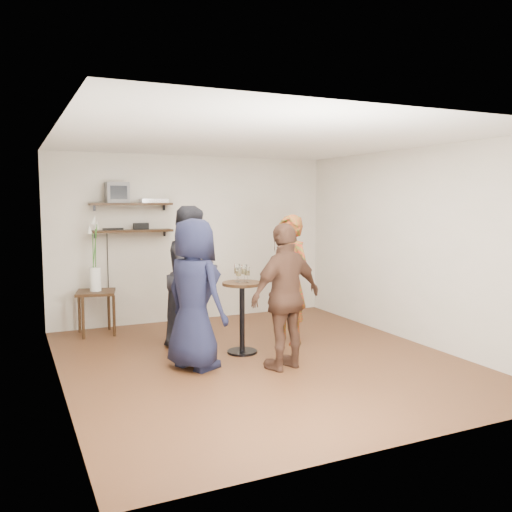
{
  "coord_description": "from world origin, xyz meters",
  "views": [
    {
      "loc": [
        -2.69,
        -5.71,
        1.92
      ],
      "look_at": [
        0.12,
        0.4,
        1.21
      ],
      "focal_mm": 38.0,
      "sensor_mm": 36.0,
      "label": 1
    }
  ],
  "objects": [
    {
      "name": "room",
      "position": [
        0.0,
        0.0,
        1.3
      ],
      "size": [
        4.58,
        5.08,
        2.68
      ],
      "color": "#472517",
      "rests_on": "ground"
    },
    {
      "name": "shelf_upper",
      "position": [
        -1.0,
        2.38,
        1.85
      ],
      "size": [
        1.2,
        0.25,
        0.04
      ],
      "primitive_type": "cube",
      "color": "black",
      "rests_on": "room"
    },
    {
      "name": "shelf_lower",
      "position": [
        -1.0,
        2.38,
        1.45
      ],
      "size": [
        1.2,
        0.25,
        0.04
      ],
      "primitive_type": "cube",
      "color": "black",
      "rests_on": "room"
    },
    {
      "name": "crt_monitor",
      "position": [
        -1.21,
        2.38,
        2.02
      ],
      "size": [
        0.32,
        0.3,
        0.3
      ],
      "primitive_type": "cube",
      "color": "#59595B",
      "rests_on": "shelf_upper"
    },
    {
      "name": "dvd_deck",
      "position": [
        -0.67,
        2.38,
        1.9
      ],
      "size": [
        0.4,
        0.24,
        0.06
      ],
      "primitive_type": "cube",
      "color": "silver",
      "rests_on": "shelf_upper"
    },
    {
      "name": "radio",
      "position": [
        -0.87,
        2.38,
        1.52
      ],
      "size": [
        0.22,
        0.1,
        0.1
      ],
      "primitive_type": "cube",
      "color": "black",
      "rests_on": "shelf_lower"
    },
    {
      "name": "power_strip",
      "position": [
        -1.27,
        2.42,
        1.48
      ],
      "size": [
        0.3,
        0.05,
        0.03
      ],
      "primitive_type": "cube",
      "color": "black",
      "rests_on": "shelf_lower"
    },
    {
      "name": "side_table",
      "position": [
        -1.59,
        2.12,
        0.52
      ],
      "size": [
        0.62,
        0.62,
        0.63
      ],
      "rotation": [
        0.0,
        0.0,
        -0.22
      ],
      "color": "black",
      "rests_on": "room"
    },
    {
      "name": "vase_lilies",
      "position": [
        -1.59,
        2.12,
        0.97
      ],
      "size": [
        0.2,
        0.21,
        1.09
      ],
      "rotation": [
        0.0,
        0.0,
        -0.22
      ],
      "color": "white",
      "rests_on": "side_table"
    },
    {
      "name": "drinks_table",
      "position": [
        -0.07,
        0.39,
        0.58
      ],
      "size": [
        0.49,
        0.49,
        0.9
      ],
      "color": "black",
      "rests_on": "room"
    },
    {
      "name": "wine_glass_fl",
      "position": [
        -0.14,
        0.35,
        1.03
      ],
      "size": [
        0.06,
        0.06,
        0.19
      ],
      "color": "silver",
      "rests_on": "drinks_table"
    },
    {
      "name": "wine_glass_fr",
      "position": [
        -0.02,
        0.36,
        1.03
      ],
      "size": [
        0.06,
        0.06,
        0.19
      ],
      "color": "silver",
      "rests_on": "drinks_table"
    },
    {
      "name": "wine_glass_bl",
      "position": [
        -0.11,
        0.45,
        1.05
      ],
      "size": [
        0.07,
        0.07,
        0.22
      ],
      "color": "silver",
      "rests_on": "drinks_table"
    },
    {
      "name": "wine_glass_br",
      "position": [
        -0.04,
        0.39,
        1.05
      ],
      "size": [
        0.07,
        0.07,
        0.22
      ],
      "color": "silver",
      "rests_on": "drinks_table"
    },
    {
      "name": "person_plaid",
      "position": [
        0.71,
        0.59,
        0.86
      ],
      "size": [
        0.56,
        0.71,
        1.72
      ],
      "primitive_type": "imported",
      "rotation": [
        0.0,
        0.0,
        -1.32
      ],
      "color": "red",
      "rests_on": "room"
    },
    {
      "name": "person_dark",
      "position": [
        -0.48,
        1.08,
        0.92
      ],
      "size": [
        1.12,
        1.05,
        1.84
      ],
      "primitive_type": "imported",
      "rotation": [
        0.0,
        0.0,
        0.53
      ],
      "color": "black",
      "rests_on": "room"
    },
    {
      "name": "person_navy",
      "position": [
        -0.81,
        0.05,
        0.86
      ],
      "size": [
        0.84,
        0.99,
        1.71
      ],
      "primitive_type": "imported",
      "rotation": [
        0.0,
        0.0,
        2.0
      ],
      "color": "black",
      "rests_on": "room"
    },
    {
      "name": "person_brown",
      "position": [
        0.13,
        -0.39,
        0.83
      ],
      "size": [
        1.04,
        0.64,
        1.66
      ],
      "primitive_type": "imported",
      "rotation": [
        0.0,
        0.0,
        3.4
      ],
      "color": "#43281C",
      "rests_on": "room"
    }
  ]
}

